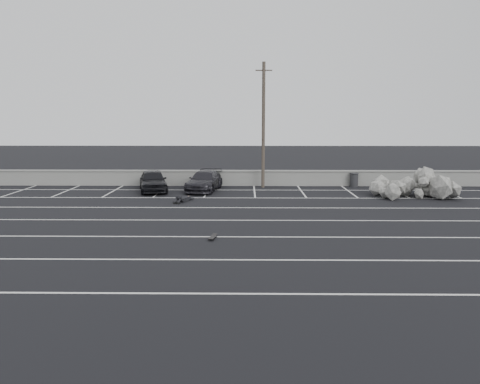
{
  "coord_description": "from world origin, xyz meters",
  "views": [
    {
      "loc": [
        0.45,
        -17.84,
        4.64
      ],
      "look_at": [
        0.16,
        4.93,
        1.0
      ],
      "focal_mm": 35.0,
      "sensor_mm": 36.0,
      "label": 1
    }
  ],
  "objects_px": {
    "riprap_pile": "(414,189)",
    "car_right": "(204,181)",
    "trash_bin": "(354,180)",
    "person": "(185,197)",
    "car_left": "(153,180)",
    "skateboard": "(213,237)",
    "utility_pole": "(263,125)"
  },
  "relations": [
    {
      "from": "skateboard",
      "to": "car_right",
      "type": "bearing_deg",
      "value": 105.35
    },
    {
      "from": "trash_bin",
      "to": "skateboard",
      "type": "relative_size",
      "value": 1.26
    },
    {
      "from": "utility_pole",
      "to": "trash_bin",
      "type": "xyz_separation_m",
      "value": [
        6.18,
        0.4,
        -3.68
      ]
    },
    {
      "from": "riprap_pile",
      "to": "trash_bin",
      "type": "bearing_deg",
      "value": 124.32
    },
    {
      "from": "trash_bin",
      "to": "skateboard",
      "type": "distance_m",
      "value": 16.35
    },
    {
      "from": "car_left",
      "to": "skateboard",
      "type": "distance_m",
      "value": 12.63
    },
    {
      "from": "utility_pole",
      "to": "skateboard",
      "type": "bearing_deg",
      "value": -100.19
    },
    {
      "from": "utility_pole",
      "to": "skateboard",
      "type": "xyz_separation_m",
      "value": [
        -2.43,
        -13.5,
        -4.08
      ]
    },
    {
      "from": "car_right",
      "to": "trash_bin",
      "type": "height_order",
      "value": "car_right"
    },
    {
      "from": "car_right",
      "to": "person",
      "type": "xyz_separation_m",
      "value": [
        -0.77,
        -3.75,
        -0.41
      ]
    },
    {
      "from": "utility_pole",
      "to": "riprap_pile",
      "type": "height_order",
      "value": "utility_pole"
    },
    {
      "from": "car_left",
      "to": "car_right",
      "type": "relative_size",
      "value": 0.94
    },
    {
      "from": "person",
      "to": "skateboard",
      "type": "height_order",
      "value": "person"
    },
    {
      "from": "person",
      "to": "car_left",
      "type": "bearing_deg",
      "value": 144.62
    },
    {
      "from": "car_left",
      "to": "skateboard",
      "type": "xyz_separation_m",
      "value": [
        4.61,
        -11.74,
        -0.62
      ]
    },
    {
      "from": "person",
      "to": "riprap_pile",
      "type": "bearing_deg",
      "value": 26.25
    },
    {
      "from": "trash_bin",
      "to": "skateboard",
      "type": "xyz_separation_m",
      "value": [
        -8.6,
        -13.9,
        -0.4
      ]
    },
    {
      "from": "car_right",
      "to": "riprap_pile",
      "type": "bearing_deg",
      "value": -0.46
    },
    {
      "from": "car_left",
      "to": "trash_bin",
      "type": "bearing_deg",
      "value": -4.79
    },
    {
      "from": "riprap_pile",
      "to": "person",
      "type": "bearing_deg",
      "value": -172.72
    },
    {
      "from": "car_right",
      "to": "skateboard",
      "type": "distance_m",
      "value": 12.15
    },
    {
      "from": "car_right",
      "to": "trash_bin",
      "type": "xyz_separation_m",
      "value": [
        9.98,
        1.85,
        -0.15
      ]
    },
    {
      "from": "car_right",
      "to": "riprap_pile",
      "type": "xyz_separation_m",
      "value": [
        12.63,
        -2.04,
        -0.17
      ]
    },
    {
      "from": "car_left",
      "to": "person",
      "type": "distance_m",
      "value": 4.26
    },
    {
      "from": "riprap_pile",
      "to": "skateboard",
      "type": "xyz_separation_m",
      "value": [
        -11.26,
        -10.02,
        -0.38
      ]
    },
    {
      "from": "trash_bin",
      "to": "riprap_pile",
      "type": "bearing_deg",
      "value": -55.68
    },
    {
      "from": "car_left",
      "to": "riprap_pile",
      "type": "relative_size",
      "value": 0.77
    },
    {
      "from": "riprap_pile",
      "to": "car_right",
      "type": "bearing_deg",
      "value": 170.83
    },
    {
      "from": "car_right",
      "to": "riprap_pile",
      "type": "height_order",
      "value": "car_right"
    },
    {
      "from": "car_left",
      "to": "utility_pole",
      "type": "height_order",
      "value": "utility_pole"
    },
    {
      "from": "riprap_pile",
      "to": "person",
      "type": "distance_m",
      "value": 13.51
    },
    {
      "from": "car_right",
      "to": "trash_bin",
      "type": "bearing_deg",
      "value": 19.2
    }
  ]
}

